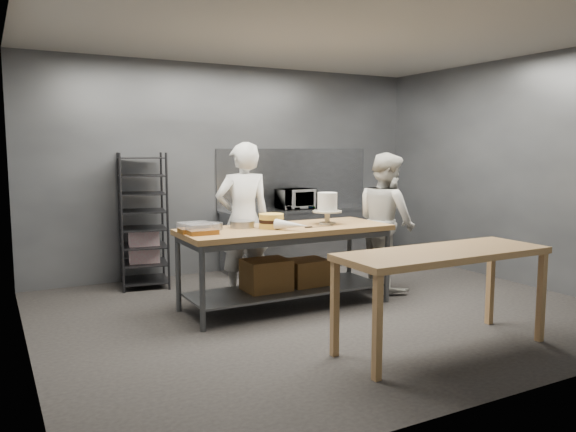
{
  "coord_description": "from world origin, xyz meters",
  "views": [
    {
      "loc": [
        -3.25,
        -5.17,
        1.79
      ],
      "look_at": [
        -0.3,
        0.3,
        1.05
      ],
      "focal_mm": 35.0,
      "sensor_mm": 36.0,
      "label": 1
    }
  ],
  "objects_px": {
    "speed_rack": "(143,221)",
    "frosted_cake_stand": "(327,205)",
    "microwave": "(296,199)",
    "chef_right": "(386,221)",
    "layer_cake": "(271,221)",
    "work_table": "(285,257)",
    "chef_behind": "(243,220)",
    "near_counter": "(443,260)"
  },
  "relations": [
    {
      "from": "work_table",
      "to": "speed_rack",
      "type": "xyz_separation_m",
      "value": [
        -1.17,
        1.73,
        0.28
      ]
    },
    {
      "from": "work_table",
      "to": "speed_rack",
      "type": "height_order",
      "value": "speed_rack"
    },
    {
      "from": "chef_behind",
      "to": "chef_right",
      "type": "bearing_deg",
      "value": 168.62
    },
    {
      "from": "chef_behind",
      "to": "frosted_cake_stand",
      "type": "relative_size",
      "value": 5.06
    },
    {
      "from": "work_table",
      "to": "speed_rack",
      "type": "bearing_deg",
      "value": 124.06
    },
    {
      "from": "near_counter",
      "to": "speed_rack",
      "type": "distance_m",
      "value": 4.02
    },
    {
      "from": "chef_behind",
      "to": "work_table",
      "type": "bearing_deg",
      "value": 114.65
    },
    {
      "from": "chef_behind",
      "to": "frosted_cake_stand",
      "type": "xyz_separation_m",
      "value": [
        0.77,
        -0.68,
        0.21
      ]
    },
    {
      "from": "work_table",
      "to": "frosted_cake_stand",
      "type": "height_order",
      "value": "frosted_cake_stand"
    },
    {
      "from": "chef_behind",
      "to": "layer_cake",
      "type": "bearing_deg",
      "value": 99.44
    },
    {
      "from": "near_counter",
      "to": "chef_right",
      "type": "distance_m",
      "value": 2.2
    },
    {
      "from": "chef_right",
      "to": "frosted_cake_stand",
      "type": "relative_size",
      "value": 4.72
    },
    {
      "from": "work_table",
      "to": "layer_cake",
      "type": "xyz_separation_m",
      "value": [
        -0.18,
        -0.02,
        0.43
      ]
    },
    {
      "from": "frosted_cake_stand",
      "to": "layer_cake",
      "type": "distance_m",
      "value": 0.74
    },
    {
      "from": "work_table",
      "to": "chef_right",
      "type": "distance_m",
      "value": 1.56
    },
    {
      "from": "speed_rack",
      "to": "chef_behind",
      "type": "distance_m",
      "value": 1.44
    },
    {
      "from": "frosted_cake_stand",
      "to": "layer_cake",
      "type": "xyz_separation_m",
      "value": [
        -0.73,
        0.01,
        -0.15
      ]
    },
    {
      "from": "speed_rack",
      "to": "layer_cake",
      "type": "xyz_separation_m",
      "value": [
        0.99,
        -1.75,
        0.14
      ]
    },
    {
      "from": "speed_rack",
      "to": "chef_right",
      "type": "relative_size",
      "value": 1.0
    },
    {
      "from": "layer_cake",
      "to": "frosted_cake_stand",
      "type": "bearing_deg",
      "value": -0.96
    },
    {
      "from": "chef_right",
      "to": "layer_cake",
      "type": "distance_m",
      "value": 1.72
    },
    {
      "from": "chef_right",
      "to": "microwave",
      "type": "relative_size",
      "value": 3.23
    },
    {
      "from": "speed_rack",
      "to": "work_table",
      "type": "bearing_deg",
      "value": -55.94
    },
    {
      "from": "chef_right",
      "to": "frosted_cake_stand",
      "type": "xyz_separation_m",
      "value": [
        -0.98,
        -0.14,
        0.27
      ]
    },
    {
      "from": "speed_rack",
      "to": "frosted_cake_stand",
      "type": "distance_m",
      "value": 2.48
    },
    {
      "from": "speed_rack",
      "to": "chef_behind",
      "type": "xyz_separation_m",
      "value": [
        0.95,
        -1.08,
        0.08
      ]
    },
    {
      "from": "near_counter",
      "to": "layer_cake",
      "type": "xyz_separation_m",
      "value": [
        -0.78,
        1.86,
        0.19
      ]
    },
    {
      "from": "chef_right",
      "to": "layer_cake",
      "type": "relative_size",
      "value": 6.35
    },
    {
      "from": "speed_rack",
      "to": "microwave",
      "type": "height_order",
      "value": "speed_rack"
    },
    {
      "from": "near_counter",
      "to": "chef_behind",
      "type": "distance_m",
      "value": 2.66
    },
    {
      "from": "microwave",
      "to": "frosted_cake_stand",
      "type": "bearing_deg",
      "value": -108.16
    },
    {
      "from": "work_table",
      "to": "chef_behind",
      "type": "height_order",
      "value": "chef_behind"
    },
    {
      "from": "work_table",
      "to": "chef_right",
      "type": "bearing_deg",
      "value": 4.37
    },
    {
      "from": "near_counter",
      "to": "speed_rack",
      "type": "bearing_deg",
      "value": 116.12
    },
    {
      "from": "speed_rack",
      "to": "layer_cake",
      "type": "bearing_deg",
      "value": -60.49
    },
    {
      "from": "speed_rack",
      "to": "layer_cake",
      "type": "height_order",
      "value": "speed_rack"
    },
    {
      "from": "chef_behind",
      "to": "layer_cake",
      "type": "xyz_separation_m",
      "value": [
        0.04,
        -0.67,
        0.06
      ]
    },
    {
      "from": "chef_behind",
      "to": "chef_right",
      "type": "relative_size",
      "value": 1.07
    },
    {
      "from": "speed_rack",
      "to": "frosted_cake_stand",
      "type": "relative_size",
      "value": 4.72
    },
    {
      "from": "chef_right",
      "to": "frosted_cake_stand",
      "type": "bearing_deg",
      "value": 104.11
    },
    {
      "from": "work_table",
      "to": "microwave",
      "type": "distance_m",
      "value": 2.2
    },
    {
      "from": "chef_behind",
      "to": "layer_cake",
      "type": "relative_size",
      "value": 6.81
    }
  ]
}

